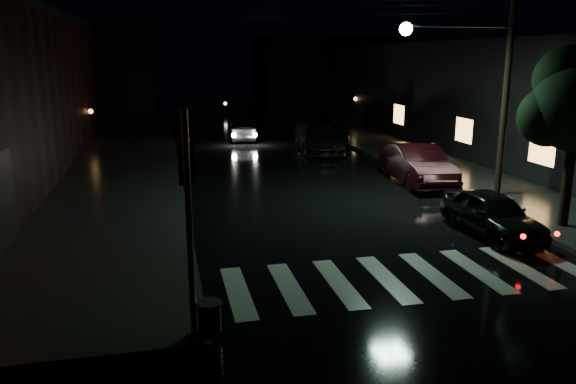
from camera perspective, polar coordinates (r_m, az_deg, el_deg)
ground at (r=12.73m, az=0.64°, el=-10.55°), size 120.00×120.00×0.00m
sidewalk_left at (r=25.92m, az=-17.53°, el=1.58°), size 6.00×44.00×0.15m
sidewalk_right at (r=28.76m, az=13.76°, el=2.98°), size 4.00×44.00×0.15m
building_right at (r=35.36m, az=21.48°, el=9.15°), size 10.00×40.00×6.00m
building_far_left at (r=56.78m, az=-20.50°, el=11.61°), size 14.00×10.00×8.00m
building_far_right at (r=58.74m, az=3.93°, el=11.97°), size 14.00×10.00×7.00m
crosswalk at (r=14.09m, az=12.25°, el=-8.38°), size 9.00×3.00×0.01m
signal_pole_corner at (r=10.52m, az=-8.99°, el=-7.00°), size 0.68×0.61×4.20m
street_tree at (r=18.77m, az=27.06°, el=7.68°), size 3.10×2.90×5.40m
utility_pole at (r=21.62m, az=19.91°, el=11.23°), size 4.92×0.44×8.00m
parked_car_a at (r=17.72m, az=20.02°, el=-2.08°), size 1.68×3.94×1.33m
parked_car_b at (r=23.97m, az=12.99°, el=2.76°), size 2.09×5.13×1.65m
parked_car_c at (r=31.43m, az=3.14°, el=5.56°), size 2.78×5.66×1.58m
parked_car_d at (r=33.95m, az=3.39°, el=6.11°), size 2.95×5.68×1.53m
oncoming_car at (r=35.86m, az=-4.60°, el=6.37°), size 1.88×4.29×1.37m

